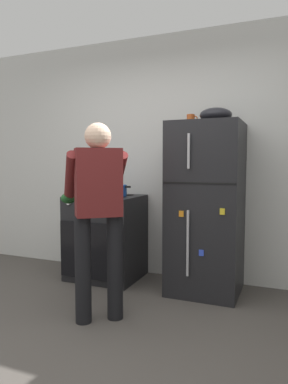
% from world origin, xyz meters
% --- Properties ---
extents(ground, '(8.00, 8.00, 0.00)m').
position_xyz_m(ground, '(0.00, 0.00, 0.00)').
color(ground, '#4C4742').
extents(kitchen_wall_back, '(6.00, 0.10, 2.70)m').
position_xyz_m(kitchen_wall_back, '(0.00, 1.95, 1.35)').
color(kitchen_wall_back, silver).
rests_on(kitchen_wall_back, ground).
extents(refrigerator, '(0.68, 0.72, 1.68)m').
position_xyz_m(refrigerator, '(0.53, 1.57, 0.84)').
color(refrigerator, black).
rests_on(refrigerator, ground).
extents(stove_range, '(0.76, 0.67, 0.93)m').
position_xyz_m(stove_range, '(-0.60, 1.56, 0.46)').
color(stove_range, black).
rests_on(stove_range, ground).
extents(person_cook, '(0.68, 0.73, 1.60)m').
position_xyz_m(person_cook, '(-0.14, 0.60, 0.96)').
color(person_cook, black).
rests_on(person_cook, ground).
extents(red_pot, '(0.32, 0.22, 0.12)m').
position_xyz_m(red_pot, '(-0.44, 1.52, 0.99)').
color(red_pot, '#19479E').
rests_on(red_pot, stove_range).
extents(coffee_mug, '(0.11, 0.08, 0.10)m').
position_xyz_m(coffee_mug, '(0.35, 1.62, 1.72)').
color(coffee_mug, '#B24C1E').
rests_on(coffee_mug, refrigerator).
extents(mixing_bowl, '(0.31, 0.31, 0.14)m').
position_xyz_m(mixing_bowl, '(0.61, 1.57, 1.74)').
color(mixing_bowl, black).
rests_on(mixing_bowl, refrigerator).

